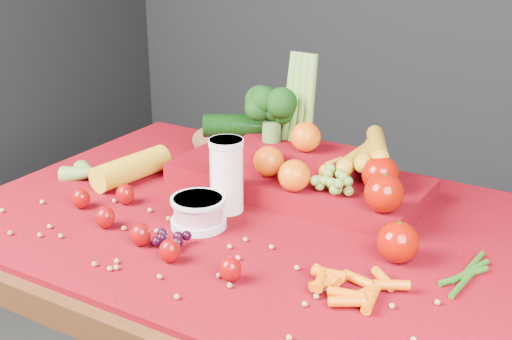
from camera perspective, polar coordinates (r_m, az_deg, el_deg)
The scene contains 12 objects.
table at distance 1.40m, azimuth -0.43°, elevation -7.69°, with size 1.10×0.80×0.75m.
red_cloth at distance 1.36m, azimuth -0.44°, elevation -3.96°, with size 1.05×0.75×0.01m, color maroon.
milk_glass at distance 1.35m, azimuth -2.37°, elevation -0.22°, with size 0.07×0.07×0.14m.
yogurt_bowl at distance 1.31m, azimuth -4.64°, elevation -3.29°, with size 0.10×0.10×0.06m.
strawberry_scatter at distance 1.29m, azimuth -9.38°, elevation -4.26°, with size 0.44×0.18×0.05m.
dark_grape_cluster at distance 1.25m, azimuth -6.97°, elevation -5.44°, with size 0.06×0.05×0.03m, color black, non-canonical shape.
soybean_scatter at distance 1.20m, azimuth -5.53°, elevation -6.97°, with size 0.84×0.24×0.01m, color olive, non-canonical shape.
corn_ear at distance 1.54m, azimuth -12.14°, elevation -0.11°, with size 0.21×0.25×0.06m.
potato at distance 1.65m, azimuth -3.52°, elevation 2.27°, with size 0.10×0.07×0.07m, color brown.
baby_carrot_pile at distance 1.11m, azimuth 7.89°, elevation -9.07°, with size 0.17×0.17×0.03m, color #D55A07, non-canonical shape.
green_bean_pile at distance 1.20m, azimuth 16.14°, elevation -7.88°, with size 0.14×0.12×0.01m, color #215313, non-canonical shape.
produce_mound at distance 1.44m, azimuth 4.07°, elevation 0.30°, with size 0.58×0.38×0.27m.
Camera 1 is at (0.65, -1.04, 1.34)m, focal length 50.00 mm.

